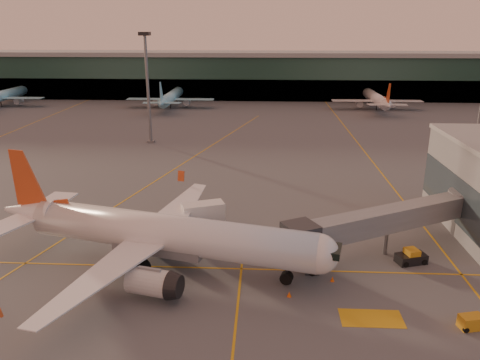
{
  "coord_description": "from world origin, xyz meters",
  "views": [
    {
      "loc": [
        7.39,
        -43.22,
        26.74
      ],
      "look_at": [
        3.89,
        22.79,
        5.0
      ],
      "focal_mm": 35.0,
      "sensor_mm": 36.0,
      "label": 1
    }
  ],
  "objects_px": {
    "main_airplane": "(158,234)",
    "pushback_tug": "(411,257)",
    "gpu_cart": "(471,322)",
    "catering_truck": "(204,216)"
  },
  "relations": [
    {
      "from": "catering_truck",
      "to": "pushback_tug",
      "type": "relative_size",
      "value": 1.58
    },
    {
      "from": "gpu_cart",
      "to": "pushback_tug",
      "type": "relative_size",
      "value": 0.64
    },
    {
      "from": "main_airplane",
      "to": "catering_truck",
      "type": "distance_m",
      "value": 10.4
    },
    {
      "from": "main_airplane",
      "to": "catering_truck",
      "type": "height_order",
      "value": "main_airplane"
    },
    {
      "from": "main_airplane",
      "to": "gpu_cart",
      "type": "xyz_separation_m",
      "value": [
        31.47,
        -10.26,
        -3.48
      ]
    },
    {
      "from": "main_airplane",
      "to": "gpu_cart",
      "type": "distance_m",
      "value": 33.28
    },
    {
      "from": "main_airplane",
      "to": "catering_truck",
      "type": "relative_size",
      "value": 6.85
    },
    {
      "from": "main_airplane",
      "to": "pushback_tug",
      "type": "xyz_separation_m",
      "value": [
        29.62,
        2.31,
        -3.39
      ]
    },
    {
      "from": "catering_truck",
      "to": "main_airplane",
      "type": "bearing_deg",
      "value": -133.55
    },
    {
      "from": "catering_truck",
      "to": "pushback_tug",
      "type": "xyz_separation_m",
      "value": [
        25.63,
        -7.15,
        -1.73
      ]
    }
  ]
}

